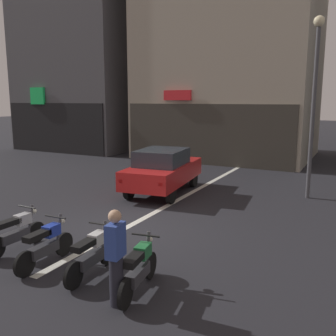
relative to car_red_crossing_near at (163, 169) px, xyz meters
The scene contains 10 objects.
ground_plane 4.36m from the car_red_crossing_near, 77.29° to the right, with size 120.00×120.00×0.00m, color #232328.
lane_centre_line 2.24m from the car_red_crossing_near, 62.93° to the left, with size 0.20×18.00×0.01m, color silver.
building_corner_left 17.65m from the car_red_crossing_near, 137.30° to the left, with size 8.07×8.39×19.41m.
car_red_crossing_near is the anchor object (origin of this frame).
street_lamp 5.91m from the car_red_crossing_near, 19.13° to the left, with size 0.36×0.36×6.11m.
motorcycle_silver_row_leftmost 6.36m from the car_red_crossing_near, 93.73° to the right, with size 0.55×1.67×0.98m.
motorcycle_blue_row_left_mid 6.65m from the car_red_crossing_near, 83.57° to the right, with size 0.55×1.67×0.98m.
motorcycle_white_row_centre 6.82m from the car_red_crossing_near, 73.77° to the right, with size 0.55×1.67×0.98m.
motorcycle_green_row_right_mid 7.34m from the car_red_crossing_near, 65.33° to the right, with size 0.55×1.66×0.98m.
person_by_motorcycles 7.80m from the car_red_crossing_near, 67.70° to the right, with size 0.26×0.38×1.67m.
Camera 1 is at (5.46, -7.84, 3.42)m, focal length 40.16 mm.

